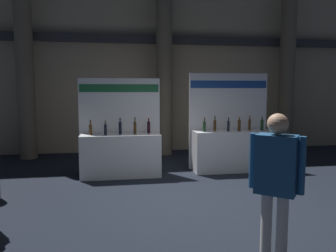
# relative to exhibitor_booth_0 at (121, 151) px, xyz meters

# --- Properties ---
(ground_plane) EXTENTS (27.13, 27.13, 0.00)m
(ground_plane) POSITION_rel_exhibitor_booth_0_xyz_m (1.36, -2.01, -0.57)
(ground_plane) COLOR black
(hall_colonnade) EXTENTS (13.57, 1.10, 6.32)m
(hall_colonnade) POSITION_rel_exhibitor_booth_0_xyz_m (1.36, 3.02, 2.53)
(hall_colonnade) COLOR tan
(hall_colonnade) RESTS_ON ground_plane
(exhibitor_booth_0) EXTENTS (1.86, 0.66, 2.21)m
(exhibitor_booth_0) POSITION_rel_exhibitor_booth_0_xyz_m (0.00, 0.00, 0.00)
(exhibitor_booth_0) COLOR white
(exhibitor_booth_0) RESTS_ON ground_plane
(exhibitor_booth_1) EXTENTS (1.99, 0.66, 2.35)m
(exhibitor_booth_1) POSITION_rel_exhibitor_booth_0_xyz_m (2.67, 0.11, 0.02)
(exhibitor_booth_1) COLOR white
(exhibitor_booth_1) RESTS_ON ground_plane
(visitor_2) EXTENTS (0.49, 0.46, 1.70)m
(visitor_2) POSITION_rel_exhibitor_booth_0_xyz_m (1.60, -4.17, 0.45)
(visitor_2) COLOR silver
(visitor_2) RESTS_ON ground_plane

